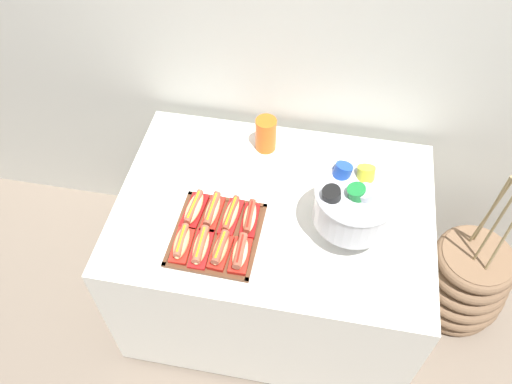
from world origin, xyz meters
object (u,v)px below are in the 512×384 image
at_px(hot_dog_6, 231,215).
at_px(hot_dog_7, 250,218).
at_px(hot_dog_2, 220,249).
at_px(cup_stack, 266,134).
at_px(hot_dog_0, 182,243).
at_px(hot_dog_3, 240,253).
at_px(hot_dog_5, 212,211).
at_px(hot_dog_1, 201,246).
at_px(hot_dog_4, 194,209).
at_px(punch_bowl, 354,203).
at_px(buffet_table, 272,255).
at_px(floor_vase, 463,280).
at_px(serving_tray, 217,235).

bearing_deg(hot_dog_6, hot_dog_7, -1.37).
relative_size(hot_dog_2, cup_stack, 0.98).
bearing_deg(cup_stack, hot_dog_0, -110.79).
distance_m(hot_dog_3, hot_dog_5, 0.22).
height_order(hot_dog_0, hot_dog_1, same).
xyz_separation_m(hot_dog_4, punch_bowl, (0.61, 0.03, 0.14)).
relative_size(hot_dog_0, hot_dog_7, 0.99).
relative_size(buffet_table, hot_dog_0, 7.88).
bearing_deg(hot_dog_2, hot_dog_3, -1.37).
height_order(floor_vase, hot_dog_7, floor_vase).
relative_size(hot_dog_5, hot_dog_7, 1.10).
bearing_deg(punch_bowl, cup_stack, 135.53).
xyz_separation_m(floor_vase, hot_dog_2, (-1.09, -0.42, 0.62)).
relative_size(hot_dog_5, hot_dog_6, 0.98).
distance_m(hot_dog_5, cup_stack, 0.44).
xyz_separation_m(hot_dog_4, cup_stack, (0.22, 0.42, 0.05)).
relative_size(hot_dog_0, cup_stack, 1.01).
relative_size(hot_dog_0, hot_dog_1, 0.92).
distance_m(hot_dog_6, punch_bowl, 0.48).
height_order(hot_dog_5, hot_dog_7, hot_dog_5).
bearing_deg(hot_dog_3, hot_dog_5, 130.90).
bearing_deg(punch_bowl, hot_dog_4, -176.97).
bearing_deg(buffet_table, punch_bowl, -13.10).
height_order(floor_vase, hot_dog_2, floor_vase).
xyz_separation_m(hot_dog_1, hot_dog_6, (0.08, 0.16, -0.00)).
bearing_deg(hot_dog_0, hot_dog_2, -1.37).
xyz_separation_m(serving_tray, hot_dog_5, (-0.04, 0.08, 0.03)).
relative_size(buffet_table, floor_vase, 1.22).
bearing_deg(punch_bowl, hot_dog_7, -174.39).
bearing_deg(hot_dog_0, hot_dog_7, 34.88).
bearing_deg(buffet_table, hot_dog_4, -161.65).
xyz_separation_m(buffet_table, hot_dog_5, (-0.23, -0.10, 0.42)).
relative_size(hot_dog_2, hot_dog_3, 1.02).
bearing_deg(floor_vase, cup_stack, 170.96).
bearing_deg(hot_dog_1, hot_dog_0, 178.63).
distance_m(buffet_table, hot_dog_7, 0.44).
bearing_deg(serving_tray, buffet_table, 43.60).
xyz_separation_m(buffet_table, serving_tray, (-0.20, -0.19, 0.39)).
height_order(hot_dog_2, hot_dog_3, hot_dog_2).
relative_size(hot_dog_1, hot_dog_7, 1.08).
relative_size(hot_dog_2, hot_dog_6, 0.86).
height_order(hot_dog_0, hot_dog_2, hot_dog_2).
bearing_deg(floor_vase, hot_dog_5, -167.57).
xyz_separation_m(floor_vase, hot_dog_5, (-1.16, -0.26, 0.62)).
bearing_deg(hot_dog_6, hot_dog_4, 178.63).
distance_m(hot_dog_2, punch_bowl, 0.52).
distance_m(hot_dog_1, hot_dog_2, 0.08).
relative_size(buffet_table, hot_dog_2, 8.11).
xyz_separation_m(floor_vase, hot_dog_3, (-1.01, -0.42, 0.62)).
bearing_deg(hot_dog_4, hot_dog_1, -66.93).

